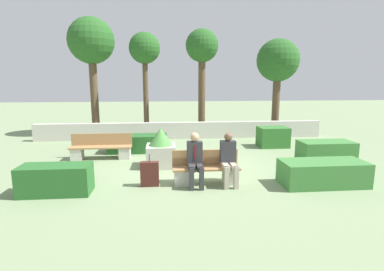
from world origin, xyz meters
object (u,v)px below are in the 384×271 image
(person_seated_woman, at_px, (229,157))
(tree_center_left, at_px, (145,51))
(tree_center_right, at_px, (202,51))
(bench_left_side, at_px, (101,149))
(bench_front, at_px, (206,171))
(suitcase, at_px, (150,174))
(tree_leftmost, at_px, (91,43))
(tree_rightmost, at_px, (278,62))
(person_seated_man, at_px, (195,157))
(planter_corner_left, at_px, (161,149))

(person_seated_woman, distance_m, tree_center_left, 8.68)
(tree_center_right, bearing_deg, bench_left_side, -130.05)
(bench_front, height_order, tree_center_right, tree_center_right)
(suitcase, bearing_deg, bench_left_side, 121.58)
(bench_left_side, relative_size, person_seated_woman, 1.55)
(bench_left_side, relative_size, tree_center_left, 0.42)
(bench_left_side, xyz_separation_m, person_seated_woman, (3.72, -2.90, 0.39))
(person_seated_woman, xyz_separation_m, tree_leftmost, (-4.91, 7.67, 3.60))
(person_seated_woman, relative_size, tree_rightmost, 0.29)
(person_seated_man, height_order, tree_center_right, tree_center_right)
(bench_left_side, height_order, tree_center_right, tree_center_right)
(person_seated_man, bearing_deg, bench_front, 24.60)
(person_seated_woman, height_order, tree_leftmost, tree_leftmost)
(person_seated_woman, bearing_deg, bench_left_side, 142.09)
(planter_corner_left, bearing_deg, bench_front, -54.73)
(person_seated_woman, bearing_deg, tree_leftmost, 122.62)
(bench_left_side, bearing_deg, tree_rightmost, 35.86)
(suitcase, relative_size, tree_rightmost, 0.18)
(bench_front, relative_size, bench_left_side, 0.85)
(bench_left_side, bearing_deg, person_seated_woman, -31.14)
(bench_left_side, xyz_separation_m, planter_corner_left, (2.01, -1.12, 0.22))
(tree_leftmost, relative_size, tree_rightmost, 1.20)
(suitcase, distance_m, tree_center_left, 8.45)
(planter_corner_left, bearing_deg, tree_rightmost, 43.74)
(person_seated_woman, bearing_deg, tree_center_left, 107.83)
(bench_front, distance_m, tree_leftmost, 9.58)
(bench_front, bearing_deg, tree_rightmost, 57.59)
(tree_leftmost, distance_m, tree_rightmost, 8.85)
(planter_corner_left, xyz_separation_m, tree_center_right, (1.99, 5.88, 3.47))
(suitcase, xyz_separation_m, tree_center_right, (2.26, 7.60, 3.71))
(suitcase, height_order, tree_leftmost, tree_leftmost)
(suitcase, xyz_separation_m, tree_rightmost, (5.86, 7.07, 3.16))
(tree_center_right, bearing_deg, person_seated_woman, -92.09)
(tree_center_left, bearing_deg, suitcase, -86.34)
(person_seated_man, xyz_separation_m, tree_center_left, (-1.61, 7.65, 3.24))
(suitcase, relative_size, tree_leftmost, 0.15)
(person_seated_woman, distance_m, tree_center_right, 8.35)
(tree_leftmost, bearing_deg, tree_rightmost, -3.54)
(person_seated_woman, bearing_deg, planter_corner_left, 133.97)
(bench_left_side, xyz_separation_m, tree_rightmost, (7.60, 4.23, 3.15))
(tree_rightmost, bearing_deg, person_seated_man, -123.59)
(bench_left_side, height_order, tree_center_left, tree_center_left)
(bench_left_side, bearing_deg, tree_center_left, 81.96)
(tree_center_right, xyz_separation_m, tree_rightmost, (3.60, -0.53, -0.55))
(person_seated_man, relative_size, tree_center_right, 0.26)
(tree_center_left, relative_size, tree_center_right, 0.96)
(bench_front, height_order, tree_rightmost, tree_rightmost)
(person_seated_man, height_order, suitcase, person_seated_man)
(bench_front, bearing_deg, person_seated_man, -155.40)
(tree_center_left, bearing_deg, bench_left_side, -104.81)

